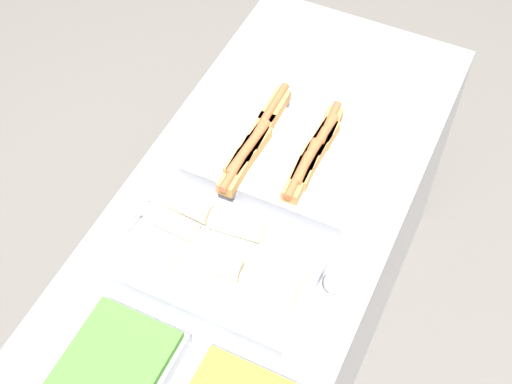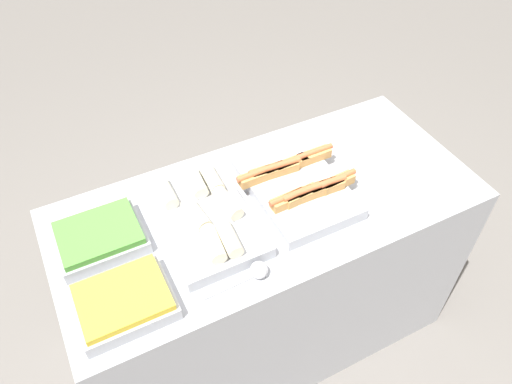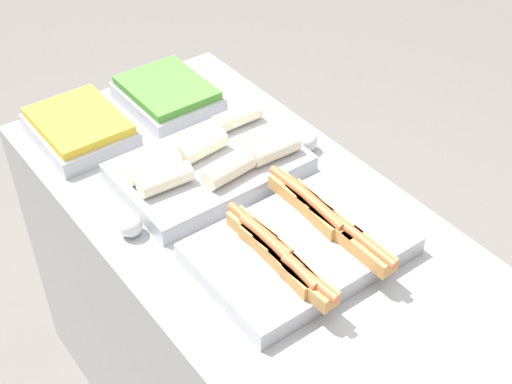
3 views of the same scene
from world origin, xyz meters
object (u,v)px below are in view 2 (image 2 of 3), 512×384
Objects in this scene: tray_side_back at (100,238)px; tray_hotdogs at (296,185)px; tray_wraps at (205,217)px; tray_side_front at (124,302)px; serving_spoon_near at (256,271)px; serving_spoon_far at (191,169)px.

tray_hotdogs is at bearing -6.83° from tray_side_back.
tray_wraps reaches higher than tray_hotdogs.
tray_side_front is 0.42m from serving_spoon_near.
tray_side_back is (-0.71, 0.09, -0.00)m from tray_hotdogs.
serving_spoon_near and serving_spoon_far have the same top height.
serving_spoon_near is (0.41, -0.36, -0.01)m from tray_side_back.
tray_side_front is at bearing 169.35° from serving_spoon_near.
serving_spoon_near is (0.06, -0.28, -0.01)m from tray_wraps.
serving_spoon_near is (-0.30, -0.27, -0.01)m from tray_hotdogs.
serving_spoon_far is at bearing 24.63° from tray_side_back.
tray_wraps reaches higher than serving_spoon_near.
tray_side_back is 1.33× the size of serving_spoon_far.
tray_side_back reaches higher than serving_spoon_near.
tray_side_back is at bearing 90.00° from tray_side_front.
tray_side_front reaches higher than serving_spoon_far.
tray_hotdogs is 0.41m from serving_spoon_far.
tray_wraps is 1.63× the size of tray_side_front.
tray_wraps is 2.16× the size of serving_spoon_far.
tray_wraps is 0.28m from serving_spoon_near.
tray_hotdogs reaches higher than tray_side_back.
tray_hotdogs is 1.00× the size of tray_wraps.
tray_wraps is 1.63× the size of tray_side_back.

